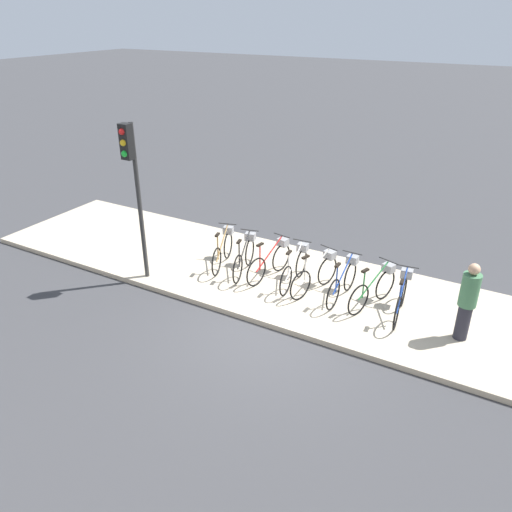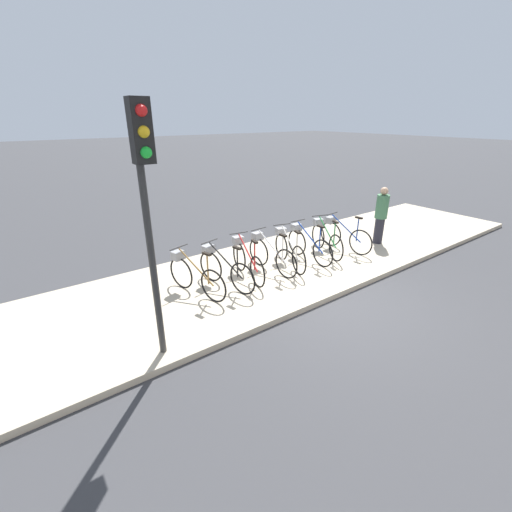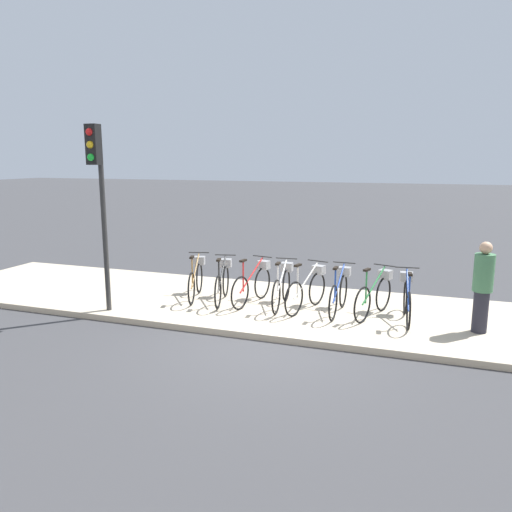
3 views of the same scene
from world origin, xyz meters
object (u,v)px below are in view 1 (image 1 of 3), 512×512
object	(u,v)px
parked_bicycle_2	(272,260)
parked_bicycle_3	(295,266)
parked_bicycle_7	(402,296)
parked_bicycle_1	(245,255)
parked_bicycle_5	(344,279)
parked_bicycle_6	(375,287)
traffic_light	(132,171)
parked_bicycle_4	(317,273)
pedestrian	(467,300)
parked_bicycle_0	(223,248)

from	to	relation	value
parked_bicycle_2	parked_bicycle_3	bearing A→B (deg)	-3.30
parked_bicycle_2	parked_bicycle_7	xyz separation A→B (m)	(3.12, -0.13, 0.00)
parked_bicycle_1	parked_bicycle_5	distance (m)	2.51
parked_bicycle_1	parked_bicycle_5	bearing A→B (deg)	0.51
parked_bicycle_5	parked_bicycle_6	world-z (taller)	same
parked_bicycle_7	traffic_light	xyz separation A→B (m)	(-5.72, -1.43, 2.18)
parked_bicycle_1	parked_bicycle_3	xyz separation A→B (m)	(1.32, 0.06, 0.00)
parked_bicycle_1	parked_bicycle_6	size ratio (longest dim) A/B	1.02
parked_bicycle_3	parked_bicycle_1	bearing A→B (deg)	-177.39
parked_bicycle_3	parked_bicycle_5	bearing A→B (deg)	-1.80
parked_bicycle_3	parked_bicycle_4	xyz separation A→B (m)	(0.56, -0.04, 0.00)
parked_bicycle_6	parked_bicycle_4	bearing A→B (deg)	-178.77
parked_bicycle_6	pedestrian	distance (m)	1.93
parked_bicycle_0	parked_bicycle_5	distance (m)	3.17
parked_bicycle_3	pedestrian	world-z (taller)	pedestrian
parked_bicycle_4	parked_bicycle_7	distance (m)	1.92
parked_bicycle_0	parked_bicycle_7	world-z (taller)	same
parked_bicycle_3	parked_bicycle_6	xyz separation A→B (m)	(1.89, -0.01, 0.00)
parked_bicycle_0	parked_bicycle_1	distance (m)	0.67
parked_bicycle_0	parked_bicycle_7	bearing A→B (deg)	-1.37
parked_bicycle_0	parked_bicycle_3	xyz separation A→B (m)	(1.98, -0.01, 0.00)
parked_bicycle_1	traffic_light	xyz separation A→B (m)	(-1.93, -1.47, 2.18)
parked_bicycle_4	parked_bicycle_7	bearing A→B (deg)	-1.71
parked_bicycle_4	parked_bicycle_6	bearing A→B (deg)	1.23
parked_bicycle_5	pedestrian	size ratio (longest dim) A/B	1.02
traffic_light	parked_bicycle_4	bearing A→B (deg)	21.41
parked_bicycle_5	parked_bicycle_7	size ratio (longest dim) A/B	1.00
parked_bicycle_4	traffic_light	world-z (taller)	traffic_light
parked_bicycle_1	parked_bicycle_3	world-z (taller)	same
pedestrian	parked_bicycle_2	bearing A→B (deg)	174.71
parked_bicycle_6	parked_bicycle_0	bearing A→B (deg)	179.69
parked_bicycle_6	parked_bicycle_3	bearing A→B (deg)	179.70
parked_bicycle_6	pedestrian	world-z (taller)	pedestrian
pedestrian	parked_bicycle_6	bearing A→B (deg)	169.03
parked_bicycle_3	pedestrian	size ratio (longest dim) A/B	1.02
parked_bicycle_7	parked_bicycle_2	bearing A→B (deg)	177.56
parked_bicycle_1	parked_bicycle_7	world-z (taller)	same
parked_bicycle_3	parked_bicycle_6	distance (m)	1.89
pedestrian	parked_bicycle_3	bearing A→B (deg)	174.37
parked_bicycle_2	parked_bicycle_6	distance (m)	2.53
parked_bicycle_1	parked_bicycle_5	xyz separation A→B (m)	(2.51, 0.02, 0.00)
parked_bicycle_0	parked_bicycle_7	xyz separation A→B (m)	(4.46, -0.11, 0.00)
parked_bicycle_2	parked_bicycle_7	bearing A→B (deg)	-2.44
parked_bicycle_7	traffic_light	distance (m)	6.29
traffic_light	parked_bicycle_7	bearing A→B (deg)	14.06
parked_bicycle_0	parked_bicycle_6	xyz separation A→B (m)	(3.86, -0.02, 0.00)
parked_bicycle_4	parked_bicycle_0	bearing A→B (deg)	178.89
parked_bicycle_2	parked_bicycle_0	bearing A→B (deg)	-178.88
parked_bicycle_5	parked_bicycle_6	xyz separation A→B (m)	(0.70, 0.03, 0.00)
pedestrian	parked_bicycle_5	bearing A→B (deg)	172.60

